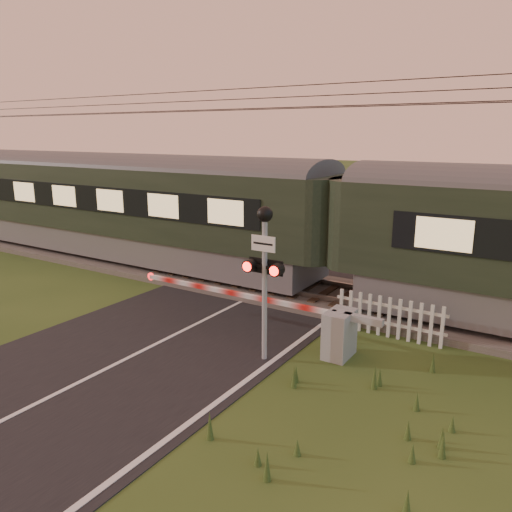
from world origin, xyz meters
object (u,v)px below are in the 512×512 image
Objects in this scene: crossing_signal at (265,257)px; boom_gate at (326,328)px; picket_fence at (389,317)px; train at (342,228)px.

boom_gate is at bearing 45.69° from crossing_signal.
boom_gate is 2.45× the size of picket_fence.
crossing_signal is (-0.99, -1.01, 1.72)m from boom_gate.
picket_fence is at bearing 60.96° from boom_gate.
train is 4.55m from crossing_signal.
train is at bearing 108.51° from boom_gate.
crossing_signal is at bearing -87.60° from train.
train is 14.94× the size of picket_fence.
train is 6.09× the size of boom_gate.
train is 12.02× the size of crossing_signal.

